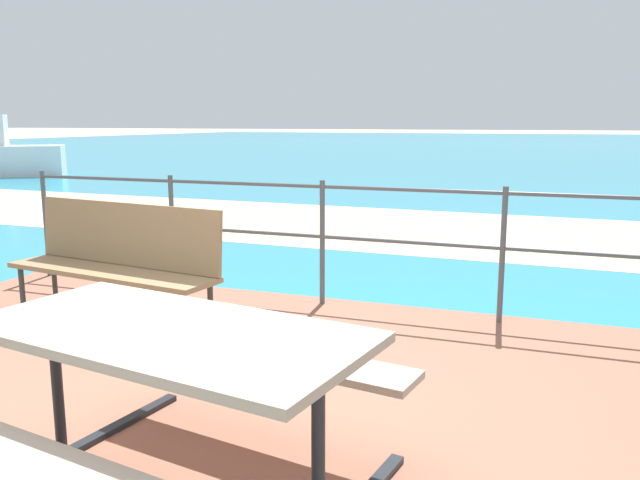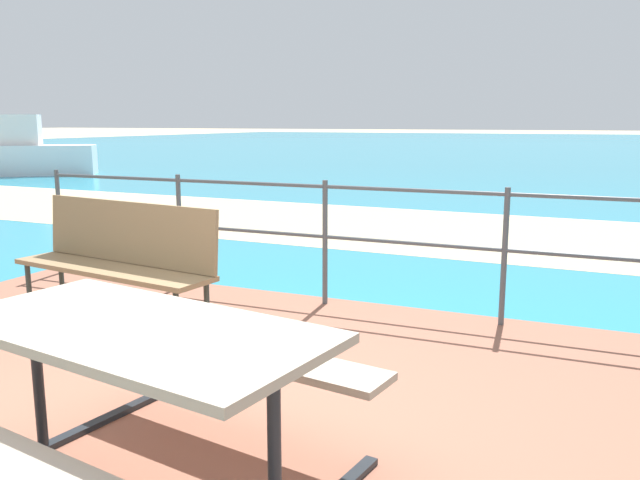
# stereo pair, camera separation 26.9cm
# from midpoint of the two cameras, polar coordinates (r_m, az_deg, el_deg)

# --- Properties ---
(ground_plane) EXTENTS (240.00, 240.00, 0.00)m
(ground_plane) POSITION_cam_midpoint_polar(r_m,az_deg,el_deg) (3.62, -13.03, -16.18)
(ground_plane) COLOR tan
(patio_paving) EXTENTS (6.40, 5.20, 0.06)m
(patio_paving) POSITION_cam_midpoint_polar(r_m,az_deg,el_deg) (3.61, -13.05, -15.75)
(patio_paving) COLOR #935B47
(patio_paving) RESTS_ON ground
(sea_water) EXTENTS (90.00, 90.00, 0.01)m
(sea_water) POSITION_cam_midpoint_polar(r_m,az_deg,el_deg) (42.65, 20.90, 7.61)
(sea_water) COLOR teal
(sea_water) RESTS_ON ground
(beach_strip) EXTENTS (54.08, 5.21, 0.01)m
(beach_strip) POSITION_cam_midpoint_polar(r_m,az_deg,el_deg) (9.80, 11.47, 0.84)
(beach_strip) COLOR tan
(beach_strip) RESTS_ON ground
(picnic_table) EXTENTS (1.82, 1.73, 0.75)m
(picnic_table) POSITION_cam_midpoint_polar(r_m,az_deg,el_deg) (2.72, -13.03, -10.72)
(picnic_table) COLOR tan
(picnic_table) RESTS_ON patio_paving
(park_bench) EXTENTS (1.77, 0.65, 0.95)m
(park_bench) POSITION_cam_midpoint_polar(r_m,az_deg,el_deg) (5.00, -15.79, -1.13)
(park_bench) COLOR #8C704C
(park_bench) RESTS_ON patio_paving
(railing_fence) EXTENTS (5.94, 0.04, 1.06)m
(railing_fence) POSITION_cam_midpoint_polar(r_m,az_deg,el_deg) (5.44, 1.87, 1.22)
(railing_fence) COLOR #4C5156
(railing_fence) RESTS_ON patio_paving
(boat_near) EXTENTS (4.97, 3.83, 1.79)m
(boat_near) POSITION_cam_midpoint_polar(r_m,az_deg,el_deg) (21.37, -25.70, 6.60)
(boat_near) COLOR silver
(boat_near) RESTS_ON sea_water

